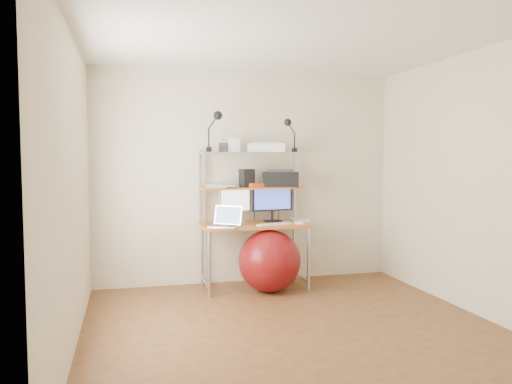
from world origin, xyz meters
TOP-DOWN VIEW (x-y plane):
  - room at (0.00, 0.00)m, footprint 3.60×3.60m
  - computer_desk at (0.00, 1.50)m, footprint 1.20×0.60m
  - wall_outlet at (0.85, 1.79)m, footprint 0.08×0.01m
  - monitor_silver at (-0.19, 1.60)m, footprint 0.40×0.20m
  - monitor_black at (0.25, 1.59)m, footprint 0.50×0.16m
  - laptop at (-0.35, 1.31)m, footprint 0.41×0.40m
  - keyboard at (0.19, 1.30)m, footprint 0.43×0.23m
  - mouse at (0.49, 1.31)m, footprint 0.11×0.08m
  - mac_mini at (0.54, 1.50)m, footprint 0.24×0.24m
  - phone at (0.02, 1.28)m, footprint 0.11×0.14m
  - printer at (0.35, 1.56)m, footprint 0.48×0.39m
  - nas_cube at (-0.06, 1.57)m, footprint 0.17×0.17m
  - red_box at (0.03, 1.51)m, footprint 0.18×0.15m
  - scanner at (0.18, 1.56)m, footprint 0.49×0.40m
  - box_white at (-0.21, 1.58)m, footprint 0.14×0.12m
  - box_grey at (-0.31, 1.60)m, footprint 0.13×0.13m
  - clip_lamp_left at (-0.43, 1.48)m, footprint 0.18×0.10m
  - clip_lamp_right at (0.42, 1.49)m, footprint 0.15×0.09m
  - exercise_ball at (0.12, 1.24)m, footprint 0.69×0.69m
  - paper_stack at (-0.37, 1.57)m, footprint 0.38×0.42m

SIDE VIEW (x-z plane):
  - wall_outlet at x=0.85m, z-range 0.24..0.36m
  - exercise_ball at x=0.12m, z-range 0.00..0.69m
  - phone at x=0.02m, z-range 0.74..0.75m
  - keyboard at x=0.19m, z-range 0.74..0.75m
  - mouse at x=0.49m, z-range 0.74..0.77m
  - mac_mini at x=0.54m, z-range 0.74..0.78m
  - laptop at x=-0.35m, z-range 0.65..0.93m
  - computer_desk at x=0.00m, z-range 0.17..1.74m
  - monitor_silver at x=-0.19m, z-range 0.76..1.22m
  - monitor_black at x=0.25m, z-range 0.74..1.24m
  - paper_stack at x=-0.37m, z-range 1.15..1.18m
  - red_box at x=0.03m, z-range 1.15..1.20m
  - printer at x=0.35m, z-range 1.14..1.34m
  - room at x=0.00m, z-range -0.55..3.05m
  - nas_cube at x=-0.06m, z-range 1.15..1.36m
  - box_grey at x=-0.31m, z-range 1.55..1.66m
  - scanner at x=0.18m, z-range 1.55..1.66m
  - box_white at x=-0.21m, z-range 1.55..1.70m
  - clip_lamp_right at x=0.42m, z-range 1.64..2.02m
  - clip_lamp_left at x=-0.43m, z-range 1.65..2.11m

